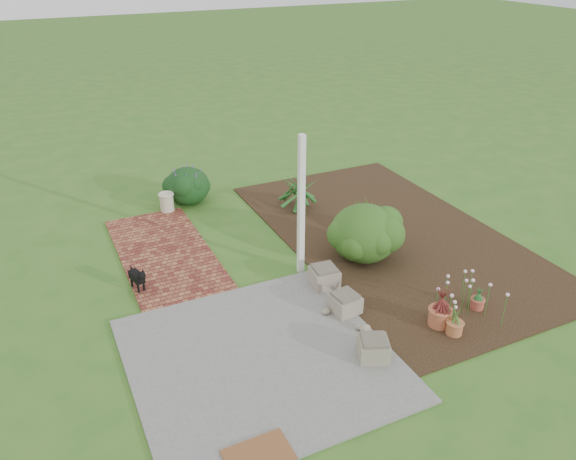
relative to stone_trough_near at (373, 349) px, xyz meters
name	(u,v)px	position (x,y,z in m)	size (l,w,h in m)	color
ground	(287,278)	(-0.17, 2.42, -0.18)	(80.00, 80.00, 0.00)	#326620
concrete_patio	(260,358)	(-1.42, 0.67, -0.16)	(3.50, 3.50, 0.04)	slate
brick_path	(165,252)	(-1.87, 4.17, -0.16)	(1.60, 3.50, 0.04)	maroon
garden_bed	(391,236)	(2.33, 2.92, -0.16)	(4.00, 7.00, 0.03)	black
veranda_post	(301,207)	(0.13, 2.52, 1.07)	(0.10, 0.10, 2.50)	white
stone_trough_near	(373,349)	(0.00, 0.00, 0.00)	(0.41, 0.41, 0.27)	#726F55
stone_trough_mid	(345,304)	(0.20, 1.11, 0.00)	(0.41, 0.41, 0.27)	gray
stone_trough_far	(324,277)	(0.28, 1.92, 0.01)	(0.43, 0.43, 0.29)	gray
coir_doormat	(258,455)	(-2.09, -0.87, -0.13)	(0.75, 0.48, 0.02)	brown
black_dog	(138,277)	(-2.57, 3.09, 0.11)	(0.23, 0.47, 0.41)	black
cream_ceramic_urn	(167,202)	(-1.36, 5.90, 0.06)	(0.29, 0.29, 0.38)	beige
evergreen_shrub	(364,232)	(1.36, 2.42, 0.38)	(1.23, 1.23, 1.05)	#0D3A0F
agapanthus_clump_back	(366,212)	(1.98, 3.33, 0.24)	(0.87, 0.87, 0.78)	#0C3609
agapanthus_clump_front	(297,188)	(1.23, 4.87, 0.31)	(1.03, 1.03, 0.92)	#104414
pink_flower_patch	(467,300)	(1.77, 0.17, 0.18)	(1.03, 1.03, 0.66)	#113D0F
terracotta_pot_bronze	(440,317)	(1.32, 0.21, -0.01)	(0.34, 0.34, 0.28)	#AF5D3B
terracotta_pot_small_left	(477,303)	(2.13, 0.29, -0.06)	(0.21, 0.21, 0.17)	#A64938
terracotta_pot_small_right	(454,328)	(1.38, -0.06, -0.04)	(0.24, 0.24, 0.20)	#AC653A
purple_flowering_bush	(188,185)	(-0.80, 6.20, 0.24)	(0.97, 0.97, 0.82)	black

